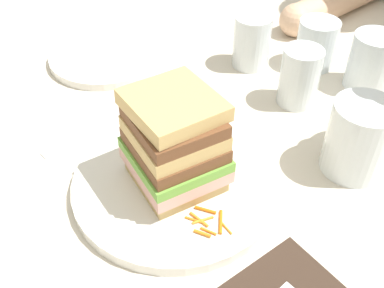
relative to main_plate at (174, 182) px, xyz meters
The scene contains 23 objects.
ground_plane 0.03m from the main_plate, 82.13° to the left, with size 3.00×3.00×0.00m, color beige.
main_plate is the anchor object (origin of this frame).
sandwich 0.07m from the main_plate, 110.40° to the left, with size 0.13×0.12×0.12m.
carrot_shred_0 0.09m from the main_plate, 167.47° to the left, with size 0.00×0.00×0.02m, color orange.
carrot_shred_1 0.10m from the main_plate, behind, with size 0.00×0.00×0.03m, color orange.
carrot_shred_2 0.11m from the main_plate, behind, with size 0.00×0.00×0.02m, color orange.
carrot_shred_3 0.08m from the main_plate, behind, with size 0.00×0.00×0.02m, color orange.
carrot_shred_4 0.09m from the main_plate, behind, with size 0.00×0.00×0.02m, color orange.
carrot_shred_5 0.08m from the main_plate, 12.85° to the right, with size 0.00×0.00×0.03m, color orange.
carrot_shred_6 0.09m from the main_plate, ahead, with size 0.00×0.00×0.03m, color orange.
carrot_shred_7 0.10m from the main_plate, 18.61° to the right, with size 0.00×0.00×0.02m, color orange.
carrot_shred_8 0.08m from the main_plate, 15.56° to the right, with size 0.00×0.00×0.03m, color orange.
carrot_shred_9 0.07m from the main_plate, 20.00° to the right, with size 0.00×0.00×0.02m, color orange.
carrot_shred_10 0.07m from the main_plate, ahead, with size 0.00×0.00×0.03m, color orange.
carrot_shred_11 0.10m from the main_plate, ahead, with size 0.00×0.00×0.02m, color orange.
carrot_shred_12 0.10m from the main_plate, 13.95° to the right, with size 0.00×0.00×0.02m, color orange.
knife 0.17m from the main_plate, behind, with size 0.03×0.20×0.00m.
juice_glass 0.24m from the main_plate, 58.68° to the left, with size 0.08×0.08×0.10m.
empty_tumbler_0 0.27m from the main_plate, 94.67° to the left, with size 0.06×0.06×0.09m, color silver.
empty_tumbler_1 0.32m from the main_plate, 117.11° to the left, with size 0.06×0.06×0.09m, color silver.
empty_tumbler_2 0.39m from the main_plate, 86.58° to the left, with size 0.07×0.07×0.09m, color silver.
empty_tumbler_3 0.38m from the main_plate, 101.32° to the left, with size 0.07×0.07×0.08m, color silver.
side_plate 0.34m from the main_plate, 163.03° to the left, with size 0.20×0.20×0.01m, color white.
Camera 1 is at (0.32, -0.27, 0.43)m, focal length 42.69 mm.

